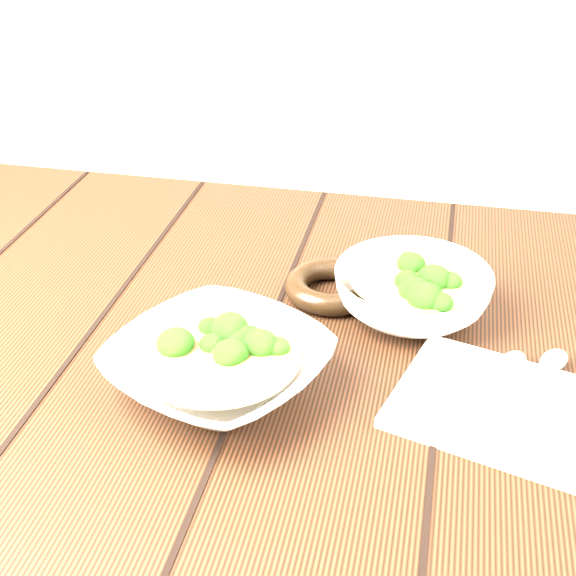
{
  "coord_description": "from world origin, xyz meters",
  "views": [
    {
      "loc": [
        0.16,
        -0.75,
        1.28
      ],
      "look_at": [
        0.0,
        0.02,
        0.8
      ],
      "focal_mm": 50.0,
      "sensor_mm": 36.0,
      "label": 1
    }
  ],
  "objects_px": {
    "napkin": "(499,406)",
    "soup_bowl_back": "(412,291)",
    "trivet": "(331,286)",
    "table": "(283,414)",
    "soup_bowl_front": "(218,365)"
  },
  "relations": [
    {
      "from": "napkin",
      "to": "soup_bowl_back",
      "type": "bearing_deg",
      "value": 137.97
    },
    {
      "from": "trivet",
      "to": "table",
      "type": "bearing_deg",
      "value": -112.98
    },
    {
      "from": "soup_bowl_front",
      "to": "soup_bowl_back",
      "type": "distance_m",
      "value": 0.26
    },
    {
      "from": "table",
      "to": "soup_bowl_back",
      "type": "bearing_deg",
      "value": 27.98
    },
    {
      "from": "table",
      "to": "soup_bowl_front",
      "type": "height_order",
      "value": "soup_bowl_front"
    },
    {
      "from": "table",
      "to": "napkin",
      "type": "distance_m",
      "value": 0.29
    },
    {
      "from": "trivet",
      "to": "soup_bowl_back",
      "type": "bearing_deg",
      "value": -11.4
    },
    {
      "from": "soup_bowl_front",
      "to": "table",
      "type": "bearing_deg",
      "value": 67.96
    },
    {
      "from": "soup_bowl_front",
      "to": "napkin",
      "type": "height_order",
      "value": "soup_bowl_front"
    },
    {
      "from": "soup_bowl_back",
      "to": "napkin",
      "type": "xyz_separation_m",
      "value": [
        0.1,
        -0.16,
        -0.03
      ]
    },
    {
      "from": "table",
      "to": "soup_bowl_front",
      "type": "bearing_deg",
      "value": -112.04
    },
    {
      "from": "soup_bowl_front",
      "to": "soup_bowl_back",
      "type": "relative_size",
      "value": 1.23
    },
    {
      "from": "soup_bowl_front",
      "to": "trivet",
      "type": "relative_size",
      "value": 2.48
    },
    {
      "from": "table",
      "to": "napkin",
      "type": "relative_size",
      "value": 5.95
    },
    {
      "from": "trivet",
      "to": "napkin",
      "type": "distance_m",
      "value": 0.27
    }
  ]
}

